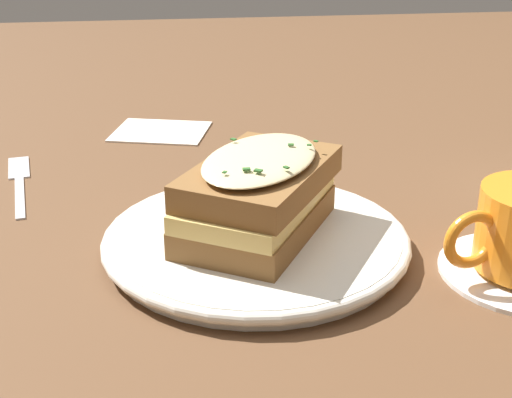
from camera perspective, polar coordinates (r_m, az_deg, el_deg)
ground_plane at (r=0.62m, az=2.33°, el=-3.74°), size 2.40×2.40×0.00m
dinner_plate at (r=0.60m, az=-0.00°, el=-3.30°), size 0.26×0.26×0.02m
sandwich at (r=0.59m, az=0.15°, el=0.37°), size 0.16×0.17×0.07m
fork at (r=0.80m, az=-18.43°, el=1.66°), size 0.05×0.17×0.00m
napkin at (r=0.92m, az=-7.64°, el=5.44°), size 0.14×0.12×0.00m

